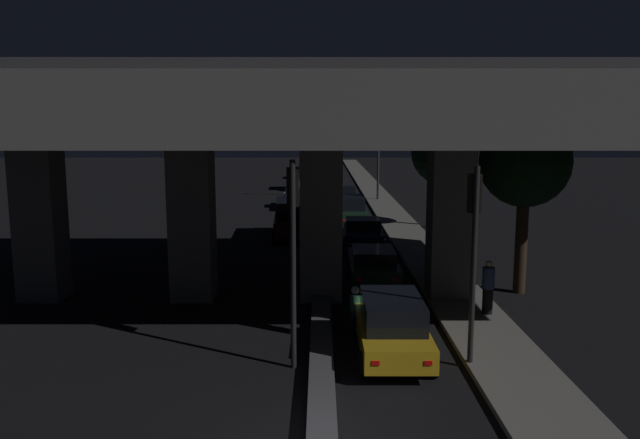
# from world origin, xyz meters

# --- Properties ---
(median_divider) EXTENTS (0.60, 126.00, 0.30)m
(median_divider) POSITION_xyz_m (0.00, 35.00, 0.15)
(median_divider) COLOR #4C4C51
(median_divider) RESTS_ON ground_plane
(sidewalk_right) EXTENTS (2.19, 126.00, 0.15)m
(sidewalk_right) POSITION_xyz_m (4.73, 28.00, 0.08)
(sidewalk_right) COLOR slate
(sidewalk_right) RESTS_ON ground_plane
(elevated_overpass) EXTENTS (23.18, 13.12, 8.23)m
(elevated_overpass) POSITION_xyz_m (-0.16, 10.31, 6.16)
(elevated_overpass) COLOR #5B5956
(elevated_overpass) RESTS_ON ground_plane
(traffic_light_left_of_median) EXTENTS (0.30, 0.49, 5.22)m
(traffic_light_left_of_median) POSITION_xyz_m (-0.70, 4.12, 3.56)
(traffic_light_left_of_median) COLOR black
(traffic_light_left_of_median) RESTS_ON ground_plane
(traffic_light_right_of_median) EXTENTS (0.30, 0.49, 5.07)m
(traffic_light_right_of_median) POSITION_xyz_m (3.73, 4.12, 3.46)
(traffic_light_right_of_median) COLOR black
(traffic_light_right_of_median) RESTS_ON ground_plane
(street_lamp) EXTENTS (2.37, 0.32, 7.65)m
(street_lamp) POSITION_xyz_m (4.17, 37.86, 4.56)
(street_lamp) COLOR #2D2D30
(street_lamp) RESTS_ON ground_plane
(car_taxi_yellow_lead) EXTENTS (1.89, 4.19, 1.61)m
(car_taxi_yellow_lead) POSITION_xyz_m (1.85, 4.80, 0.84)
(car_taxi_yellow_lead) COLOR gold
(car_taxi_yellow_lead) RESTS_ON ground_plane
(car_dark_green_second) EXTENTS (1.99, 4.47, 1.36)m
(car_dark_green_second) POSITION_xyz_m (2.00, 12.47, 0.73)
(car_dark_green_second) COLOR black
(car_dark_green_second) RESTS_ON ground_plane
(car_dark_blue_third) EXTENTS (2.11, 4.07, 1.58)m
(car_dark_blue_third) POSITION_xyz_m (2.01, 18.54, 0.79)
(car_dark_blue_third) COLOR #141938
(car_dark_blue_third) RESTS_ON ground_plane
(car_dark_green_fourth) EXTENTS (2.00, 4.81, 1.82)m
(car_dark_green_fourth) POSITION_xyz_m (1.74, 25.48, 0.94)
(car_dark_green_fourth) COLOR black
(car_dark_green_fourth) RESTS_ON ground_plane
(car_dark_blue_fifth) EXTENTS (2.10, 4.27, 1.49)m
(car_dark_blue_fifth) POSITION_xyz_m (1.69, 34.35, 0.76)
(car_dark_blue_fifth) COLOR #141938
(car_dark_blue_fifth) RESTS_ON ground_plane
(car_dark_red_lead_oncoming) EXTENTS (2.08, 4.87, 2.05)m
(car_dark_red_lead_oncoming) POSITION_xyz_m (-1.60, 22.03, 1.07)
(car_dark_red_lead_oncoming) COLOR #591414
(car_dark_red_lead_oncoming) RESTS_ON ground_plane
(car_white_second_oncoming) EXTENTS (2.04, 4.73, 1.33)m
(car_white_second_oncoming) POSITION_xyz_m (-1.81, 33.97, 0.69)
(car_white_second_oncoming) COLOR silver
(car_white_second_oncoming) RESTS_ON ground_plane
(car_silver_third_oncoming) EXTENTS (1.96, 4.20, 2.06)m
(car_silver_third_oncoming) POSITION_xyz_m (-1.61, 46.36, 1.06)
(car_silver_third_oncoming) COLOR gray
(car_silver_third_oncoming) RESTS_ON ground_plane
(car_dark_red_fourth_oncoming) EXTENTS (1.98, 4.70, 1.53)m
(car_dark_red_fourth_oncoming) POSITION_xyz_m (-1.59, 58.00, 0.81)
(car_dark_red_fourth_oncoming) COLOR #591414
(car_dark_red_fourth_oncoming) RESTS_ON ground_plane
(motorcycle_blue_filtering_near) EXTENTS (0.32, 1.75, 1.36)m
(motorcycle_blue_filtering_near) POSITION_xyz_m (1.00, 6.77, 0.59)
(motorcycle_blue_filtering_near) COLOR black
(motorcycle_blue_filtering_near) RESTS_ON ground_plane
(pedestrian_on_sidewalk) EXTENTS (0.38, 0.38, 1.71)m
(pedestrian_on_sidewalk) POSITION_xyz_m (5.23, 8.04, 1.00)
(pedestrian_on_sidewalk) COLOR black
(pedestrian_on_sidewalk) RESTS_ON sidewalk_right
(roadside_tree_kerbside_near) EXTENTS (3.21, 3.21, 6.34)m
(roadside_tree_kerbside_near) POSITION_xyz_m (7.18, 11.05, 4.68)
(roadside_tree_kerbside_near) COLOR #2D2116
(roadside_tree_kerbside_near) RESTS_ON ground_plane
(roadside_tree_kerbside_mid) EXTENTS (3.62, 3.62, 6.21)m
(roadside_tree_kerbside_mid) POSITION_xyz_m (7.00, 24.97, 4.38)
(roadside_tree_kerbside_mid) COLOR #38281C
(roadside_tree_kerbside_mid) RESTS_ON ground_plane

